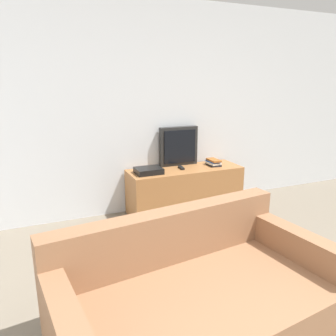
% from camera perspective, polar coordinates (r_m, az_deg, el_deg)
% --- Properties ---
extents(wall_back, '(9.00, 0.06, 2.60)m').
position_cam_1_polar(wall_back, '(4.18, -2.42, 10.21)').
color(wall_back, silver).
rests_on(wall_back, ground_plane).
extents(tv_stand, '(1.46, 0.49, 0.57)m').
position_cam_1_polar(tv_stand, '(4.24, 2.96, -3.80)').
color(tv_stand, '#9E6638').
rests_on(tv_stand, ground_plane).
extents(television, '(0.52, 0.09, 0.50)m').
position_cam_1_polar(television, '(4.27, 1.86, 3.82)').
color(television, black).
rests_on(television, tv_stand).
extents(couch, '(1.88, 1.17, 0.78)m').
position_cam_1_polar(couch, '(2.27, 5.13, -22.67)').
color(couch, '#8C6042').
rests_on(couch, ground_plane).
extents(book_stack, '(0.17, 0.23, 0.08)m').
position_cam_1_polar(book_stack, '(4.34, 7.90, 0.97)').
color(book_stack, black).
rests_on(book_stack, tv_stand).
extents(remote_on_stand, '(0.06, 0.15, 0.02)m').
position_cam_1_polar(remote_on_stand, '(4.14, 2.32, 0.05)').
color(remote_on_stand, black).
rests_on(remote_on_stand, tv_stand).
extents(set_top_box, '(0.31, 0.25, 0.07)m').
position_cam_1_polar(set_top_box, '(3.93, -3.40, -0.45)').
color(set_top_box, black).
rests_on(set_top_box, tv_stand).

